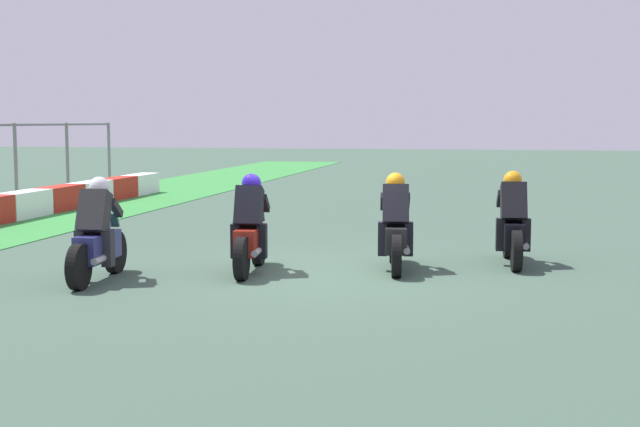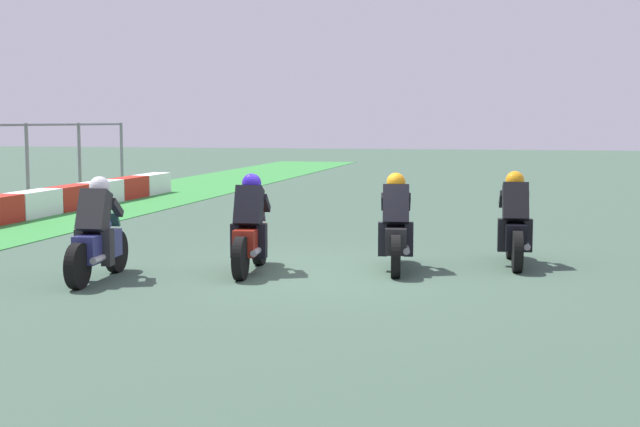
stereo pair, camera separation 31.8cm
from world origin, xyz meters
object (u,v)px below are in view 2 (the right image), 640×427
(rider_lane_c, at_px, (250,232))
(rider_lane_d, at_px, (98,238))
(rider_lane_b, at_px, (396,230))
(rider_lane_a, at_px, (515,227))

(rider_lane_c, distance_m, rider_lane_d, 2.27)
(rider_lane_c, bearing_deg, rider_lane_d, 115.33)
(rider_lane_b, bearing_deg, rider_lane_a, -71.90)
(rider_lane_a, bearing_deg, rider_lane_d, 110.25)
(rider_lane_b, distance_m, rider_lane_c, 2.25)
(rider_lane_b, height_order, rider_lane_d, same)
(rider_lane_d, bearing_deg, rider_lane_a, -69.07)
(rider_lane_a, bearing_deg, rider_lane_c, 107.21)
(rider_lane_a, distance_m, rider_lane_b, 2.00)
(rider_lane_a, distance_m, rider_lane_d, 6.49)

